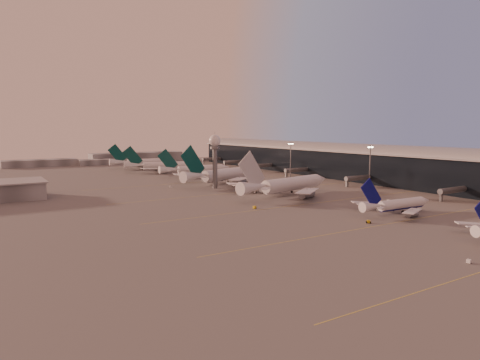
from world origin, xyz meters
TOP-DOWN VIEW (x-y plane):
  - ground at (0.00, 0.00)m, footprint 700.00×700.00m
  - taxiway_markings at (30.00, 56.00)m, footprint 180.00×185.25m
  - terminal at (107.88, 110.09)m, footprint 57.00×362.00m
  - radar_tower at (5.00, 120.00)m, footprint 6.40×6.40m
  - mast_b at (55.00, 55.00)m, footprint 3.60×0.56m
  - mast_c at (50.00, 110.00)m, footprint 3.60×0.56m
  - mast_d at (48.00, 200.00)m, footprint 3.60×0.56m
  - distant_horizon at (2.62, 325.14)m, footprint 165.00×37.50m
  - narrowbody_mid at (31.24, 20.00)m, footprint 38.32×30.56m
  - widebody_white at (23.53, 79.23)m, footprint 64.95×51.50m
  - greentail_a at (18.85, 134.49)m, footprint 64.17×51.03m
  - greentail_b at (23.32, 181.95)m, footprint 53.64×43.23m
  - greentail_c at (12.94, 221.17)m, footprint 54.19×43.22m
  - greentail_d at (12.32, 258.35)m, footprint 56.30×45.22m
  - gsv_truck_a at (-4.59, -29.79)m, footprint 5.32×2.63m
  - gsv_tug_mid at (8.91, 14.28)m, footprint 4.02×3.76m
  - gsv_truck_b at (50.57, 39.25)m, footprint 5.77×2.72m
  - gsv_truck_c at (-9.69, 57.98)m, footprint 6.17×3.12m
  - gsv_catering_b at (65.00, 60.95)m, footprint 5.12×3.02m
  - gsv_tug_far at (13.97, 93.85)m, footprint 4.21×4.12m
  - gsv_truck_d at (-15.46, 135.38)m, footprint 3.17×5.29m

SIDE VIEW (x-z plane):
  - ground at x=0.00m, z-range 0.00..0.00m
  - taxiway_markings at x=30.00m, z-range 0.00..0.02m
  - gsv_tug_mid at x=8.91m, z-range 0.01..1.01m
  - gsv_tug_far at x=13.97m, z-range 0.02..1.07m
  - gsv_truck_d at x=-15.46m, z-range 0.02..2.03m
  - gsv_truck_a at x=-4.59m, z-range 0.02..2.08m
  - gsv_truck_b at x=50.57m, z-range 0.02..2.26m
  - gsv_truck_c at x=-9.69m, z-range 0.02..2.40m
  - gsv_catering_b at x=65.00m, z-range 0.00..3.94m
  - narrowbody_mid at x=31.24m, z-range -4.45..10.51m
  - greentail_b at x=23.32m, z-range -6.30..13.18m
  - greentail_c at x=12.94m, z-range -6.50..13.59m
  - greentail_d at x=12.32m, z-range -6.63..13.87m
  - distant_horizon at x=2.62m, z-range -0.61..8.39m
  - widebody_white at x=23.53m, z-range -7.56..15.59m
  - greentail_a at x=18.85m, z-range -7.79..16.30m
  - terminal at x=107.88m, z-range -1.00..22.04m
  - mast_b at x=55.00m, z-range 1.24..26.24m
  - mast_c at x=50.00m, z-range 1.24..26.24m
  - mast_d at x=48.00m, z-range 1.24..26.24m
  - radar_tower at x=5.00m, z-range 5.40..36.50m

